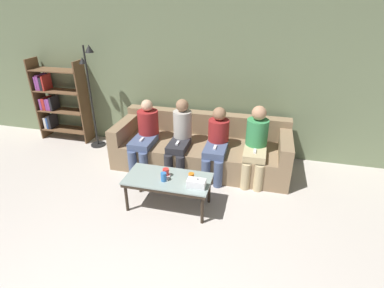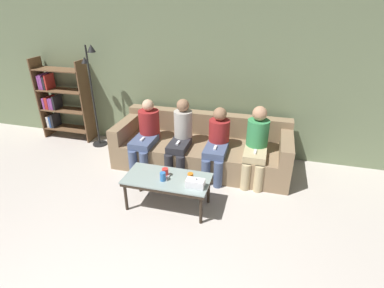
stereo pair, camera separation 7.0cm
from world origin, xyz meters
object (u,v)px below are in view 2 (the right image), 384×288
bookshelf (59,100)px  seated_person_mid_right (217,142)px  cup_near_right (190,177)px  seated_person_left_end (147,133)px  cup_far_center (163,177)px  coffee_table (167,181)px  tissue_box (195,183)px  cup_near_left (165,172)px  game_remote (167,177)px  standing_lamp (93,86)px  couch (202,148)px  seated_person_mid_left (181,136)px  seated_person_right_end (256,143)px

bookshelf → seated_person_mid_right: bookshelf is taller
seated_person_mid_right → cup_near_right: bearing=-99.2°
seated_person_left_end → cup_far_center: bearing=-57.9°
coffee_table → tissue_box: size_ratio=4.89×
cup_near_right → seated_person_left_end: (-0.97, 0.94, 0.07)m
cup_near_left → game_remote: (0.04, -0.04, -0.04)m
cup_near_right → bookshelf: 3.33m
game_remote → standing_lamp: bearing=142.4°
cup_near_left → cup_near_right: bearing=-2.8°
game_remote → cup_near_right: bearing=4.2°
couch → standing_lamp: size_ratio=1.52×
seated_person_mid_left → standing_lamp: bearing=165.7°
standing_lamp → game_remote: bearing=-37.6°
bookshelf → couch: bearing=-6.9°
bookshelf → standing_lamp: size_ratio=0.84×
seated_person_right_end → coffee_table: bearing=-135.8°
standing_lamp → seated_person_mid_right: 2.36m
seated_person_mid_left → seated_person_right_end: seated_person_mid_left is taller
couch → tissue_box: 1.33m
bookshelf → cup_far_center: bearing=-31.4°
game_remote → seated_person_left_end: bearing=125.2°
seated_person_left_end → seated_person_mid_left: size_ratio=0.95×
cup_far_center → bookshelf: (-2.63, 1.60, 0.25)m
couch → standing_lamp: bearing=174.2°
coffee_table → cup_far_center: (-0.03, -0.07, 0.10)m
bookshelf → seated_person_mid_right: size_ratio=1.45×
standing_lamp → seated_person_right_end: standing_lamp is taller
game_remote → bookshelf: bookshelf is taller
seated_person_left_end → seated_person_right_end: (1.69, 0.02, 0.02)m
bookshelf → seated_person_left_end: bookshelf is taller
cup_near_left → cup_far_center: 0.11m
tissue_box → seated_person_right_end: (0.62, 1.08, 0.10)m
game_remote → seated_person_mid_left: (-0.11, 0.96, 0.13)m
seated_person_left_end → seated_person_mid_left: 0.56m
cup_near_right → seated_person_right_end: 1.20m
bookshelf → seated_person_mid_right: bearing=-10.5°
coffee_table → cup_near_right: (0.30, 0.02, 0.09)m
seated_person_mid_right → seated_person_right_end: size_ratio=0.94×
standing_lamp → cup_near_right: bearing=-33.1°
cup_near_left → tissue_box: tissue_box is taller
cup_near_right → couch: bearing=96.3°
cup_near_left → seated_person_left_end: bearing=124.7°
tissue_box → seated_person_left_end: seated_person_left_end is taller
couch → cup_far_center: bearing=-98.9°
bookshelf → seated_person_left_end: size_ratio=1.42×
couch → tissue_box: couch is taller
standing_lamp → seated_person_mid_left: standing_lamp is taller
cup_near_right → cup_far_center: 0.34m
couch → tissue_box: size_ratio=12.32×
standing_lamp → couch: bearing=-5.8°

